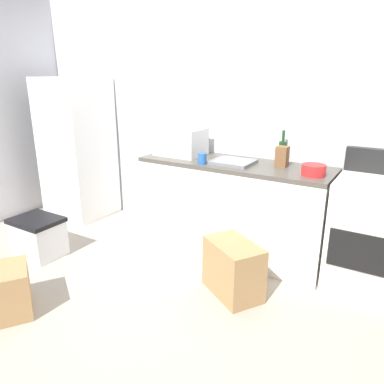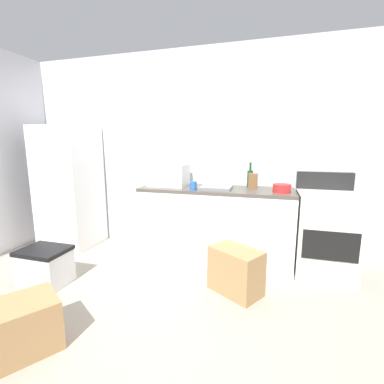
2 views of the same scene
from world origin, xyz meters
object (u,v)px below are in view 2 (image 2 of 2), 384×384
Objects in this scene: cardboard_box_large at (24,325)px; knife_block at (253,181)px; mixing_bowl at (282,188)px; cardboard_box_medium at (236,271)px; microwave at (169,175)px; stove_oven at (325,232)px; storage_bin at (45,266)px; refrigerator at (70,187)px; coffee_mug at (193,186)px; wine_bottle at (250,178)px.

knife_block is at bearing 53.32° from cardboard_box_large.
mixing_bowl is 0.40× the size of cardboard_box_medium.
cardboard_box_medium is (0.95, -0.70, -0.82)m from microwave.
mixing_bowl is 0.45× the size of cardboard_box_large.
stove_oven reaches higher than storage_bin.
microwave is at bearing 175.39° from mixing_bowl.
knife_block is 0.36m from mixing_bowl.
storage_bin is (-0.94, -1.09, -0.84)m from microwave.
refrigerator is 3.60× the size of microwave.
knife_block is at bearing 153.42° from mixing_bowl.
mixing_bowl is (0.96, 0.13, -0.00)m from coffee_mug.
cardboard_box_medium is at bearing -96.66° from knife_block.
knife_block is at bearing 29.96° from storage_bin.
storage_bin is at bearing -156.86° from mixing_bowl.
cardboard_box_medium is (-0.88, -0.69, -0.25)m from stove_oven.
mixing_bowl reaches higher than cardboard_box_medium.
coffee_mug is 0.53× the size of mixing_bowl.
wine_bottle is 0.74m from coffee_mug.
cardboard_box_large is (-1.36, -2.03, -0.83)m from wine_bottle.
microwave is 2.06m from cardboard_box_large.
cardboard_box_large is at bearing -123.92° from wine_bottle.
mixing_bowl is at bearing 55.68° from cardboard_box_medium.
microwave is at bearing -177.25° from knife_block.
cardboard_box_medium is at bearing 40.80° from cardboard_box_large.
stove_oven is 2.39× the size of storage_bin.
mixing_bowl is (0.36, -0.30, -0.06)m from wine_bottle.
wine_bottle is (-0.84, 0.20, 0.54)m from stove_oven.
microwave is 1.53× the size of wine_bottle.
wine_bottle is at bearing 10.71° from microwave.
refrigerator reaches higher than knife_block.
stove_oven is 0.68m from mixing_bowl.
storage_bin is (0.51, -1.02, -0.64)m from refrigerator.
cardboard_box_large is at bearing -58.88° from refrigerator.
cardboard_box_large is (-1.41, -1.89, -0.81)m from knife_block.
mixing_bowl is (0.32, -0.16, -0.04)m from knife_block.
coffee_mug is 0.56× the size of knife_block.
cardboard_box_medium is (1.32, 1.14, 0.04)m from cardboard_box_large.
coffee_mug reaches higher than cardboard_box_medium.
microwave is 2.42× the size of mixing_bowl.
stove_oven reaches higher than cardboard_box_medium.
wine_bottle is at bearing 33.47° from storage_bin.
refrigerator is 3.92× the size of cardboard_box_large.
refrigerator reaches higher than microwave.
refrigerator is at bearing 165.15° from cardboard_box_medium.
cardboard_box_medium is (0.56, -0.46, -0.73)m from coffee_mug.
wine_bottle is 2.45m from storage_bin.
refrigerator reaches higher than mixing_bowl.
refrigerator is 8.71× the size of mixing_bowl.
storage_bin is at bearing -168.45° from cardboard_box_medium.
microwave reaches higher than cardboard_box_medium.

